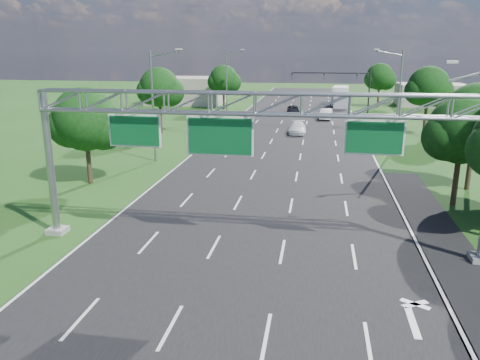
# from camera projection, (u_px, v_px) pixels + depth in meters

# --- Properties ---
(ground) EXTENTS (220.00, 220.00, 0.00)m
(ground) POSITION_uv_depth(u_px,v_px,m) (278.00, 166.00, 41.91)
(ground) COLOR #1E4615
(ground) RESTS_ON ground
(road) EXTENTS (18.00, 180.00, 0.02)m
(road) POSITION_uv_depth(u_px,v_px,m) (278.00, 166.00, 41.91)
(road) COLOR black
(road) RESTS_ON ground
(road_flare) EXTENTS (3.00, 30.00, 0.02)m
(road_flare) POSITION_uv_depth(u_px,v_px,m) (442.00, 243.00, 25.09)
(road_flare) COLOR black
(road_flare) RESTS_ON ground
(sign_gantry) EXTENTS (23.50, 1.00, 9.56)m
(sign_gantry) POSITION_uv_depth(u_px,v_px,m) (257.00, 116.00, 22.90)
(sign_gantry) COLOR gray
(sign_gantry) RESTS_ON ground
(traffic_signal) EXTENTS (12.21, 0.24, 7.00)m
(traffic_signal) POSITION_uv_depth(u_px,v_px,m) (346.00, 82.00, 72.61)
(traffic_signal) COLOR black
(traffic_signal) RESTS_ON ground
(streetlight_l_near) EXTENTS (2.97, 0.22, 10.16)m
(streetlight_l_near) POSITION_uv_depth(u_px,v_px,m) (155.00, 101.00, 42.20)
(streetlight_l_near) COLOR gray
(streetlight_l_near) RESTS_ON ground
(streetlight_l_far) EXTENTS (2.97, 0.22, 10.16)m
(streetlight_l_far) POSITION_uv_depth(u_px,v_px,m) (228.00, 79.00, 75.46)
(streetlight_l_far) COLOR gray
(streetlight_l_far) RESTS_ON ground
(streetlight_r_mid) EXTENTS (2.97, 0.22, 10.16)m
(streetlight_r_mid) POSITION_uv_depth(u_px,v_px,m) (397.00, 95.00, 48.13)
(streetlight_r_mid) COLOR gray
(streetlight_r_mid) RESTS_ON ground
(tree_verge_la) EXTENTS (5.76, 4.80, 7.40)m
(tree_verge_la) POSITION_uv_depth(u_px,v_px,m) (86.00, 122.00, 35.27)
(tree_verge_la) COLOR #2D2116
(tree_verge_la) RESTS_ON ground
(tree_verge_lb) EXTENTS (5.76, 4.80, 8.06)m
(tree_verge_lb) POSITION_uv_depth(u_px,v_px,m) (160.00, 89.00, 57.27)
(tree_verge_lb) COLOR #2D2116
(tree_verge_lb) RESTS_ON ground
(tree_verge_lc) EXTENTS (5.76, 4.80, 7.62)m
(tree_verge_lc) POSITION_uv_depth(u_px,v_px,m) (224.00, 80.00, 80.67)
(tree_verge_lc) COLOR #2D2116
(tree_verge_lc) RESTS_ON ground
(tree_verge_rd) EXTENTS (5.76, 4.80, 8.28)m
(tree_verge_rd) POSITION_uv_depth(u_px,v_px,m) (429.00, 89.00, 55.00)
(tree_verge_rd) COLOR #2D2116
(tree_verge_rd) RESTS_ON ground
(tree_verge_re) EXTENTS (5.76, 4.80, 7.84)m
(tree_verge_re) POSITION_uv_depth(u_px,v_px,m) (380.00, 78.00, 83.95)
(tree_verge_re) COLOR #2D2116
(tree_verge_re) RESTS_ON ground
(building_left) EXTENTS (14.00, 10.00, 5.00)m
(building_left) POSITION_uv_depth(u_px,v_px,m) (186.00, 90.00, 90.34)
(building_left) COLOR #A39689
(building_left) RESTS_ON ground
(building_right) EXTENTS (12.00, 9.00, 4.00)m
(building_right) POSITION_uv_depth(u_px,v_px,m) (431.00, 95.00, 87.00)
(building_right) COLOR #A39689
(building_right) RESTS_ON ground
(car_queue_a) EXTENTS (1.97, 4.78, 1.38)m
(car_queue_a) POSITION_uv_depth(u_px,v_px,m) (297.00, 128.00, 58.12)
(car_queue_a) COLOR white
(car_queue_a) RESTS_ON ground
(car_queue_b) EXTENTS (2.22, 4.49, 1.22)m
(car_queue_b) POSITION_uv_depth(u_px,v_px,m) (293.00, 109.00, 77.00)
(car_queue_b) COLOR black
(car_queue_b) RESTS_ON ground
(car_queue_c) EXTENTS (1.97, 4.55, 1.53)m
(car_queue_c) POSITION_uv_depth(u_px,v_px,m) (245.00, 116.00, 67.76)
(car_queue_c) COLOR black
(car_queue_c) RESTS_ON ground
(car_queue_d) EXTENTS (2.02, 4.80, 1.54)m
(car_queue_d) POSITION_uv_depth(u_px,v_px,m) (326.00, 114.00, 70.14)
(car_queue_d) COLOR white
(car_queue_d) RESTS_ON ground
(box_truck) EXTENTS (3.35, 9.44, 3.49)m
(box_truck) POSITION_uv_depth(u_px,v_px,m) (340.00, 97.00, 86.65)
(box_truck) COLOR silver
(box_truck) RESTS_ON ground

